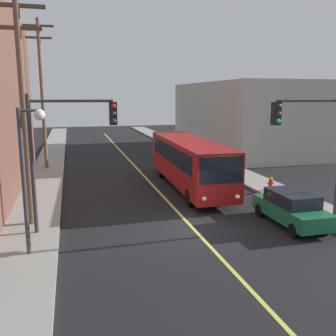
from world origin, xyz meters
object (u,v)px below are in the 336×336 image
city_bus (189,161)px  utility_pole_mid (42,89)px  traffic_signal_left_corner (68,137)px  fire_hydrant (271,183)px  street_lamp_left (29,161)px  utility_pole_near (23,102)px  parked_car_green (291,208)px  traffic_signal_right_corner (313,135)px

city_bus → utility_pole_mid: 13.99m
utility_pole_mid → traffic_signal_left_corner: size_ratio=1.98×
traffic_signal_left_corner → fire_hydrant: 13.43m
city_bus → street_lamp_left: bearing=-135.4°
fire_hydrant → utility_pole_near: bearing=-169.1°
utility_pole_mid → street_lamp_left: (0.54, -17.90, -2.88)m
parked_car_green → traffic_signal_left_corner: 10.79m
parked_car_green → traffic_signal_left_corner: traffic_signal_left_corner is taller
utility_pole_mid → traffic_signal_left_corner: utility_pole_mid is taller
street_lamp_left → fire_hydrant: size_ratio=6.55×
city_bus → parked_car_green: bearing=-73.3°
city_bus → traffic_signal_right_corner: bearing=-69.3°
utility_pole_near → traffic_signal_left_corner: utility_pole_near is taller
traffic_signal_left_corner → street_lamp_left: traffic_signal_left_corner is taller
parked_car_green → utility_pole_mid: bearing=124.9°
city_bus → fire_hydrant: city_bus is taller
city_bus → street_lamp_left: (-9.03, -8.91, 1.92)m
utility_pole_mid → traffic_signal_right_corner: (12.78, -17.49, -2.32)m
city_bus → parked_car_green: city_bus is taller
utility_pole_near → fire_hydrant: 15.29m
parked_car_green → utility_pole_mid: 21.81m
parked_car_green → traffic_signal_left_corner: (-10.09, 1.61, 3.46)m
street_lamp_left → fire_hydrant: (13.68, 6.29, -3.16)m
street_lamp_left → utility_pole_near: bearing=97.1°
parked_car_green → street_lamp_left: bearing=-176.7°
utility_pole_near → utility_pole_mid: (-0.10, 14.34, 0.84)m
city_bus → utility_pole_mid: size_ratio=1.03×
utility_pole_near → fire_hydrant: (14.12, 2.73, -5.20)m
street_lamp_left → traffic_signal_right_corner: bearing=2.0°
utility_pole_near → traffic_signal_right_corner: size_ratio=1.71×
traffic_signal_right_corner → street_lamp_left: traffic_signal_right_corner is taller
utility_pole_near → traffic_signal_left_corner: (1.86, -1.29, -1.48)m
parked_car_green → utility_pole_near: 13.25m
city_bus → traffic_signal_right_corner: 9.41m
utility_pole_mid → parked_car_green: bearing=-55.1°
utility_pole_mid → fire_hydrant: 19.32m
city_bus → fire_hydrant: bearing=-29.3°
traffic_signal_left_corner → fire_hydrant: traffic_signal_left_corner is taller
traffic_signal_left_corner → traffic_signal_right_corner: (10.82, -1.86, 0.00)m
parked_car_green → traffic_signal_right_corner: size_ratio=0.73×
city_bus → traffic_signal_right_corner: (3.21, -8.49, 2.49)m
utility_pole_near → utility_pole_mid: bearing=90.4°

